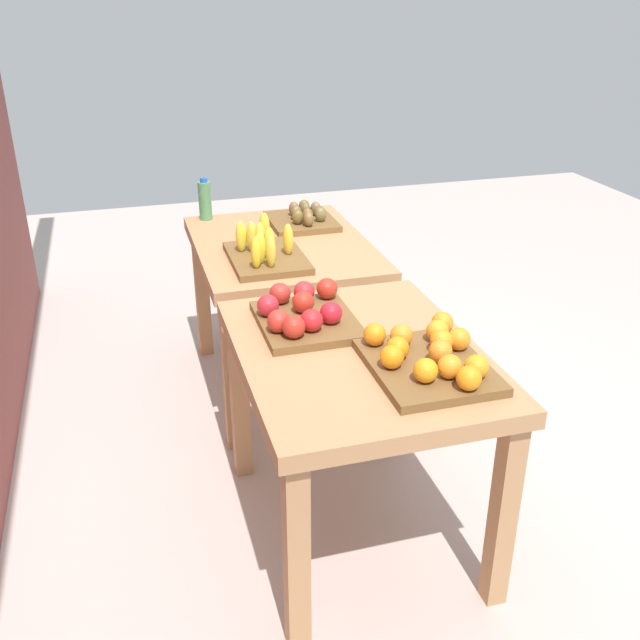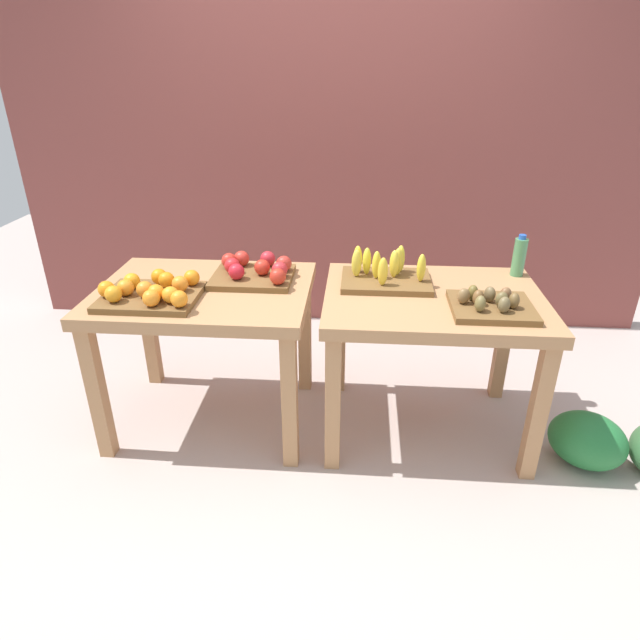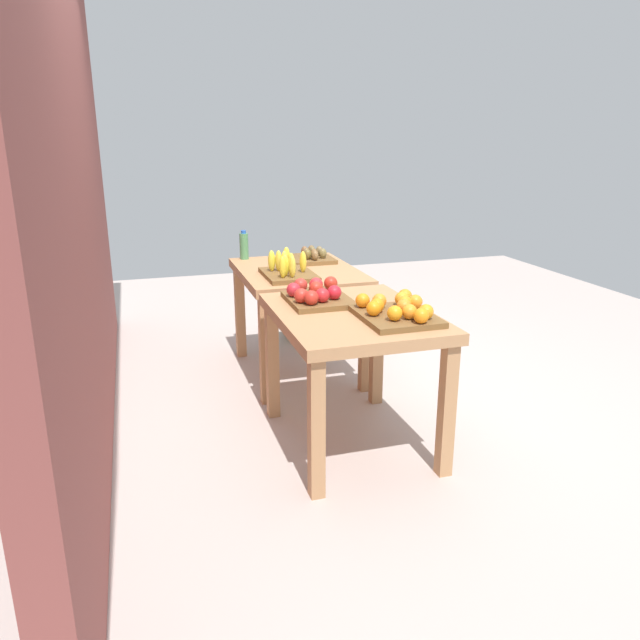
% 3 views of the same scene
% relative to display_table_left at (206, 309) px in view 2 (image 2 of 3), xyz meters
% --- Properties ---
extents(ground_plane, '(8.00, 8.00, 0.00)m').
position_rel_display_table_left_xyz_m(ground_plane, '(0.56, 0.00, -0.66)').
color(ground_plane, '#BAAAA2').
extents(back_wall, '(4.40, 0.12, 3.00)m').
position_rel_display_table_left_xyz_m(back_wall, '(0.56, 1.35, 0.84)').
color(back_wall, brown).
rests_on(back_wall, ground_plane).
extents(display_table_left, '(1.04, 0.80, 0.77)m').
position_rel_display_table_left_xyz_m(display_table_left, '(0.00, 0.00, 0.00)').
color(display_table_left, '#B07F53').
rests_on(display_table_left, ground_plane).
extents(display_table_right, '(1.04, 0.80, 0.77)m').
position_rel_display_table_left_xyz_m(display_table_right, '(1.12, 0.00, 0.00)').
color(display_table_right, '#B07F53').
rests_on(display_table_right, ground_plane).
extents(orange_bin, '(0.46, 0.36, 0.11)m').
position_rel_display_table_left_xyz_m(orange_bin, '(-0.19, -0.17, 0.16)').
color(orange_bin, brown).
rests_on(orange_bin, display_table_left).
extents(apple_bin, '(0.40, 0.36, 0.11)m').
position_rel_display_table_left_xyz_m(apple_bin, '(0.23, 0.13, 0.16)').
color(apple_bin, brown).
rests_on(apple_bin, display_table_left).
extents(banana_crate, '(0.44, 0.32, 0.17)m').
position_rel_display_table_left_xyz_m(banana_crate, '(0.89, 0.13, 0.16)').
color(banana_crate, brown).
rests_on(banana_crate, display_table_right).
extents(kiwi_bin, '(0.36, 0.32, 0.10)m').
position_rel_display_table_left_xyz_m(kiwi_bin, '(1.35, -0.17, 0.15)').
color(kiwi_bin, brown).
rests_on(kiwi_bin, display_table_right).
extents(water_bottle, '(0.07, 0.07, 0.22)m').
position_rel_display_table_left_xyz_m(water_bottle, '(1.57, 0.29, 0.22)').
color(water_bottle, '#4C8C59').
rests_on(water_bottle, display_table_right).
extents(watermelon_pile, '(0.72, 0.42, 0.28)m').
position_rel_display_table_left_xyz_m(watermelon_pile, '(2.00, -0.24, -0.53)').
color(watermelon_pile, '#37663A').
rests_on(watermelon_pile, ground_plane).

